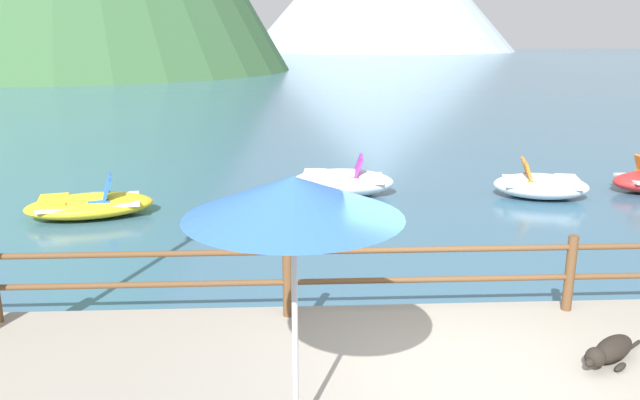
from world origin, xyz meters
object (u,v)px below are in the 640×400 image
Objects in this scene: dog_resting at (610,351)px; pedal_boat_2 at (89,205)px; pedal_boat_3 at (541,185)px; pedal_boat_4 at (342,181)px; beach_umbrella at (294,201)px.

pedal_boat_2 is (-7.42, 6.98, -0.28)m from dog_resting.
pedal_boat_3 reaches higher than dog_resting.
pedal_boat_4 is (-4.54, 0.51, 0.02)m from pedal_boat_3.
pedal_boat_2 is at bearing -163.88° from pedal_boat_4.
pedal_boat_2 is 1.18× the size of pedal_boat_3.
beach_umbrella is 10.96m from pedal_boat_3.
pedal_boat_2 is at bearing -174.03° from pedal_boat_3.
pedal_boat_4 is at bearing 82.96° from beach_umbrella.
pedal_boat_4 reaches higher than pedal_boat_2.
beach_umbrella reaches higher than dog_resting.
dog_resting is 0.39× the size of pedal_boat_3.
pedal_boat_3 is at bearing -6.47° from pedal_boat_4.
beach_umbrella reaches higher than pedal_boat_4.
beach_umbrella is 0.80× the size of pedal_boat_2.
pedal_boat_3 is at bearing 57.78° from beach_umbrella.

